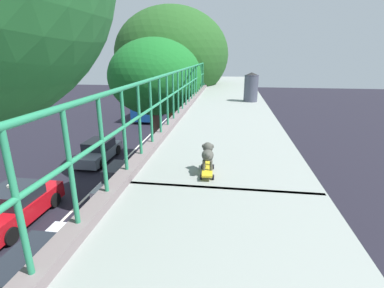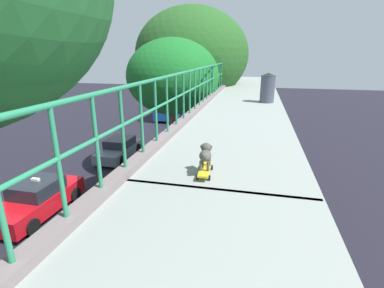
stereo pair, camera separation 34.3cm
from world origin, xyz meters
name	(u,v)px [view 2 (the right image)]	position (x,y,z in m)	size (l,w,h in m)	color
overpass_deck	(210,215)	(0.95, 0.00, 5.07)	(2.50, 35.31, 0.54)	gray
green_railing	(113,163)	(-0.25, 0.00, 5.61)	(0.20, 33.54, 1.16)	slate
car_white_third	(54,264)	(-4.32, 3.09, 0.73)	(1.89, 4.37, 1.52)	silver
car_red_taxi_fourth	(37,199)	(-7.84, 6.49, 0.72)	(1.99, 4.38, 1.68)	red
car_silver_fifth	(141,178)	(-4.29, 9.75, 0.65)	(1.82, 4.00, 1.47)	#B1B9BE
car_grey_sixth	(119,149)	(-7.60, 13.88, 0.65)	(1.81, 4.22, 1.37)	slate
city_bus	(177,99)	(-7.75, 28.91, 1.81)	(2.53, 10.02, 3.19)	#134491
roadside_tree_mid	(173,78)	(-2.02, 8.41, 5.92)	(3.75, 3.75, 7.50)	#4E372E
roadside_tree_far	(192,56)	(-2.13, 12.34, 6.77)	(5.91, 5.91, 9.23)	brown
toy_skateboard	(205,169)	(0.78, 0.54, 5.40)	(0.21, 0.55, 0.09)	gold
small_dog	(206,153)	(0.78, 0.58, 5.62)	(0.18, 0.37, 0.32)	#474740
litter_bin	(268,87)	(1.70, 6.75, 5.82)	(0.47, 0.47, 0.96)	#464A5A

